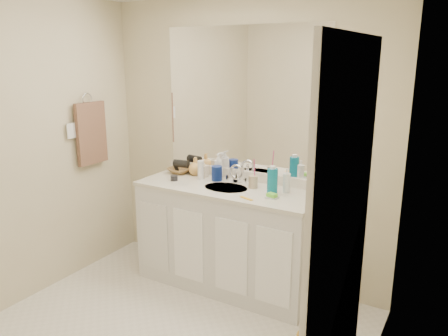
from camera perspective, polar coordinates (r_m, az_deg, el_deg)
name	(u,v)px	position (r m, az deg, el deg)	size (l,w,h in m)	color
wall_back	(243,143)	(3.72, 2.53, 3.32)	(2.60, 0.02, 2.40)	beige
wall_left	(9,155)	(3.64, -26.32, 1.56)	(0.02, 2.60, 2.40)	beige
wall_right	(362,218)	(2.10, 17.53, -6.27)	(0.02, 2.60, 2.40)	beige
vanity_cabinet	(227,238)	(3.73, 0.39, -9.18)	(1.50, 0.55, 0.85)	silver
countertop	(227,189)	(3.57, 0.41, -2.70)	(1.52, 0.57, 0.03)	silver
backsplash	(242,175)	(3.78, 2.38, -0.89)	(1.52, 0.03, 0.08)	white
sink_basin	(226,189)	(3.55, 0.24, -2.74)	(0.37, 0.37, 0.02)	beige
faucet	(237,176)	(3.69, 1.65, -1.03)	(0.02, 0.02, 0.11)	silver
mirror	(243,100)	(3.67, 2.55, 8.83)	(1.48, 0.01, 1.20)	white
blue_mug	(217,173)	(3.73, -0.94, -0.70)	(0.09, 0.09, 0.13)	navy
tan_cup	(253,182)	(3.54, 3.82, -1.81)	(0.07, 0.07, 0.10)	tan
toothbrush	(254,170)	(3.51, 4.00, -0.27)	(0.01, 0.01, 0.18)	#DD3A82
mouthwash_bottle	(272,181)	(3.40, 6.34, -1.69)	(0.08, 0.08, 0.20)	#0B6E8E
clear_pump_bottle	(287,183)	(3.44, 8.17, -1.94)	(0.06, 0.06, 0.15)	white
soap_dish	(272,197)	(3.31, 6.27, -3.85)	(0.09, 0.07, 0.01)	silver
green_soap	(272,195)	(3.30, 6.28, -3.54)	(0.07, 0.05, 0.03)	#70E237
orange_comb	(246,198)	(3.28, 2.92, -3.98)	(0.12, 0.03, 0.01)	gold
dark_jar	(174,178)	(3.77, -6.52, -1.31)	(0.06, 0.06, 0.04)	black
extra_white_bottle	(201,170)	(3.77, -3.07, -0.26)	(0.05, 0.05, 0.16)	white
soap_bottle_white	(218,166)	(3.81, -0.74, 0.32)	(0.08, 0.08, 0.22)	white
soap_bottle_cream	(203,168)	(3.84, -2.71, -0.05)	(0.07, 0.07, 0.16)	#FFEDCF
soap_bottle_yellow	(195,166)	(3.91, -3.75, 0.24)	(0.13, 0.13, 0.16)	#E2AB57
wicker_basket	(180,170)	(4.00, -5.81, -0.30)	(0.21, 0.21, 0.05)	olive
hair_dryer	(181,164)	(3.97, -5.60, 0.56)	(0.07, 0.07, 0.14)	black
towel_ring	(87,99)	(4.04, -17.45, 8.57)	(0.11, 0.11, 0.01)	silver
hand_towel	(91,133)	(4.06, -16.94, 4.35)	(0.04, 0.32, 0.55)	#51372B
switch_plate	(71,131)	(3.94, -19.33, 4.61)	(0.01, 0.09, 0.13)	white
door	(337,286)	(1.92, 14.58, -14.67)	(0.02, 0.82, 2.00)	silver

